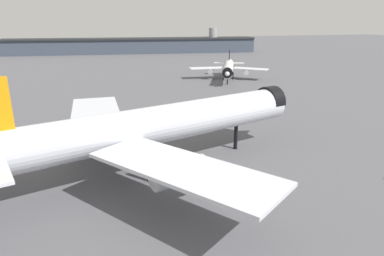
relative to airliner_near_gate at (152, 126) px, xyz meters
name	(u,v)px	position (x,y,z in m)	size (l,w,h in m)	color
ground	(180,174)	(4.07, -2.99, -8.17)	(900.00, 900.00, 0.00)	#56565B
airliner_near_gate	(152,126)	(0.00, 0.00, 0.00)	(64.81, 57.67, 18.55)	silver
airliner_far_taxiway	(228,68)	(48.29, 84.30, -3.02)	(32.85, 36.86, 11.70)	white
terminal_building	(134,45)	(24.58, 219.58, -2.28)	(191.88, 40.00, 18.81)	#3D4756
baggage_tug_wing	(215,111)	(23.35, 32.71, -7.20)	(2.03, 3.28, 1.85)	black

